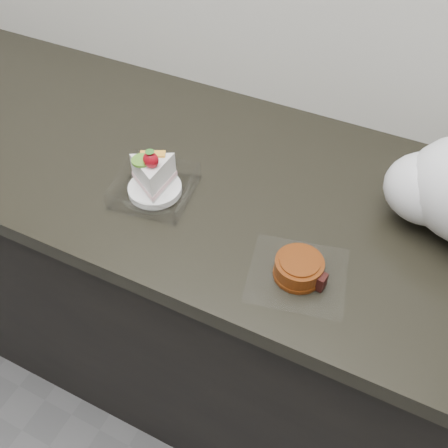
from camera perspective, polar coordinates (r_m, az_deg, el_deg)
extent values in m
cube|color=black|center=(1.45, -1.65, -8.11)|extent=(2.00, 0.60, 0.86)
cube|color=black|center=(1.11, -2.15, 5.33)|extent=(2.04, 0.64, 0.04)
cube|color=white|center=(1.05, -7.84, 3.60)|extent=(0.17, 0.17, 0.00)
cylinder|color=white|center=(1.04, -7.89, 3.98)|extent=(0.11, 0.11, 0.02)
ellipsoid|color=red|center=(0.98, -8.37, 7.26)|extent=(0.03, 0.03, 0.03)
cone|color=#2D7223|center=(0.97, -8.47, 7.99)|extent=(0.02, 0.02, 0.01)
cylinder|color=#60AC32|center=(1.00, -9.41, 7.18)|extent=(0.04, 0.04, 0.01)
cube|color=#FFAA30|center=(1.01, -8.15, 7.91)|extent=(0.05, 0.04, 0.01)
cube|color=white|center=(0.91, 8.40, -5.75)|extent=(0.20, 0.20, 0.00)
cylinder|color=maroon|center=(0.89, 8.54, -5.01)|extent=(0.11, 0.11, 0.04)
cylinder|color=maroon|center=(0.90, 8.44, -5.56)|extent=(0.12, 0.12, 0.01)
cylinder|color=maroon|center=(0.88, 8.68, -4.20)|extent=(0.09, 0.09, 0.00)
cube|color=black|center=(0.88, 10.77, -6.38)|extent=(0.03, 0.02, 0.03)
ellipsoid|color=white|center=(1.01, 22.23, 3.75)|extent=(0.19, 0.18, 0.13)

